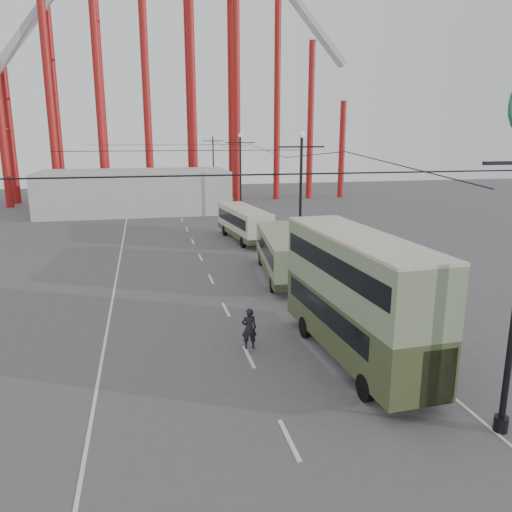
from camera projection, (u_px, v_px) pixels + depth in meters
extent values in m
plane|color=#4E4E50|center=(301.00, 403.00, 17.31)|extent=(160.00, 160.00, 0.00)
cube|color=silver|center=(205.00, 267.00, 35.13)|extent=(0.15, 82.00, 0.01)
cube|color=silver|center=(289.00, 259.00, 37.43)|extent=(0.12, 120.00, 0.01)
cube|color=silver|center=(118.00, 269.00, 34.80)|extent=(0.12, 120.00, 0.01)
cylinder|color=black|center=(501.00, 424.00, 15.60)|extent=(0.44, 0.44, 0.50)
cylinder|color=black|center=(300.00, 203.00, 34.52)|extent=(0.20, 0.20, 9.00)
cylinder|color=black|center=(299.00, 262.00, 35.52)|extent=(0.44, 0.44, 0.50)
cube|color=black|center=(302.00, 147.00, 33.63)|extent=(3.20, 0.10, 0.10)
sphere|color=white|center=(302.00, 135.00, 33.45)|extent=(0.44, 0.44, 0.44)
cylinder|color=black|center=(241.00, 178.00, 55.40)|extent=(0.20, 0.20, 9.00)
cylinder|color=black|center=(241.00, 216.00, 56.39)|extent=(0.44, 0.44, 0.50)
cube|color=black|center=(240.00, 143.00, 54.50)|extent=(3.20, 0.10, 0.10)
sphere|color=white|center=(240.00, 135.00, 54.32)|extent=(0.44, 0.44, 0.44)
cylinder|color=black|center=(213.00, 166.00, 76.27)|extent=(0.20, 0.20, 9.00)
cylinder|color=black|center=(214.00, 194.00, 77.26)|extent=(0.44, 0.44, 0.50)
cube|color=black|center=(213.00, 141.00, 75.38)|extent=(3.20, 0.10, 0.10)
sphere|color=white|center=(213.00, 135.00, 75.19)|extent=(0.44, 0.44, 0.44)
cylinder|color=maroon|center=(3.00, 136.00, 62.71)|extent=(1.00, 1.00, 18.00)
cylinder|color=maroon|center=(10.00, 136.00, 66.51)|extent=(1.00, 1.00, 18.00)
cylinder|color=maroon|center=(50.00, 99.00, 62.93)|extent=(1.00, 1.00, 27.00)
cylinder|color=maroon|center=(55.00, 102.00, 66.73)|extent=(1.00, 1.00, 27.00)
cylinder|color=maroon|center=(97.00, 63.00, 63.15)|extent=(1.00, 1.00, 36.00)
cylinder|color=maroon|center=(99.00, 67.00, 66.94)|extent=(1.00, 1.00, 36.00)
cylinder|color=maroon|center=(143.00, 27.00, 63.37)|extent=(1.00, 1.00, 45.00)
cylinder|color=maroon|center=(143.00, 33.00, 67.16)|extent=(1.00, 1.00, 45.00)
cylinder|color=maroon|center=(190.00, 0.00, 63.82)|extent=(1.00, 1.00, 52.00)
cylinder|color=maroon|center=(187.00, 7.00, 67.62)|extent=(1.00, 1.00, 52.00)
cylinder|color=maroon|center=(277.00, 92.00, 69.90)|extent=(0.90, 0.90, 30.00)
cylinder|color=maroon|center=(310.00, 122.00, 71.90)|extent=(0.90, 0.90, 22.00)
cylinder|color=maroon|center=(342.00, 150.00, 73.89)|extent=(0.90, 0.90, 14.00)
cube|color=#B3B3B8|center=(313.00, 25.00, 68.85)|extent=(9.89, 2.00, 10.87)
cube|color=#ADADA8|center=(135.00, 192.00, 60.04)|extent=(22.00, 10.00, 5.00)
cube|color=#3A4324|center=(355.00, 323.00, 20.29)|extent=(2.91, 9.89, 2.15)
cube|color=black|center=(356.00, 313.00, 20.19)|extent=(2.86, 7.94, 0.88)
cube|color=gray|center=(357.00, 294.00, 20.00)|extent=(2.93, 9.89, 0.29)
cube|color=gray|center=(358.00, 265.00, 19.71)|extent=(2.91, 9.89, 2.15)
cube|color=black|center=(358.00, 262.00, 19.69)|extent=(2.93, 9.31, 0.83)
cube|color=beige|center=(360.00, 236.00, 19.45)|extent=(2.93, 9.89, 0.12)
cylinder|color=black|center=(305.00, 327.00, 22.84)|extent=(0.32, 0.99, 0.98)
cylinder|color=black|center=(349.00, 322.00, 23.41)|extent=(0.32, 0.99, 0.98)
cylinder|color=black|center=(365.00, 388.00, 17.33)|extent=(0.32, 0.99, 0.98)
cylinder|color=black|center=(421.00, 380.00, 17.90)|extent=(0.32, 0.99, 0.98)
cube|color=gray|center=(282.00, 252.00, 32.54)|extent=(3.52, 10.33, 2.21)
cube|color=black|center=(282.00, 247.00, 32.45)|extent=(3.43, 9.24, 0.87)
cube|color=#3A4324|center=(282.00, 265.00, 32.74)|extent=(3.55, 10.34, 0.46)
cube|color=gray|center=(282.00, 235.00, 32.26)|extent=(3.54, 10.34, 0.15)
cylinder|color=black|center=(261.00, 259.00, 35.47)|extent=(0.37, 0.95, 0.92)
cylinder|color=black|center=(290.00, 259.00, 35.67)|extent=(0.37, 0.95, 0.92)
cylinder|color=black|center=(272.00, 284.00, 29.59)|extent=(0.37, 0.95, 0.92)
cylinder|color=black|center=(307.00, 283.00, 29.79)|extent=(0.37, 0.95, 0.92)
cube|color=beige|center=(244.00, 222.00, 43.94)|extent=(3.35, 9.45, 2.22)
cube|color=black|center=(244.00, 218.00, 43.85)|extent=(3.26, 8.35, 0.88)
cube|color=#3A4324|center=(244.00, 232.00, 44.14)|extent=(3.38, 9.45, 0.46)
cube|color=beige|center=(244.00, 209.00, 43.66)|extent=(3.37, 9.45, 0.15)
cylinder|color=black|center=(225.00, 231.00, 46.08)|extent=(0.36, 0.95, 0.92)
cylinder|color=black|center=(247.00, 230.00, 46.75)|extent=(0.36, 0.95, 0.92)
cylinder|color=black|center=(242.00, 242.00, 41.33)|extent=(0.36, 0.95, 0.92)
cylinder|color=black|center=(266.00, 240.00, 41.99)|extent=(0.36, 0.95, 0.92)
imported|color=black|center=(249.00, 328.00, 21.56)|extent=(0.67, 0.44, 1.83)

